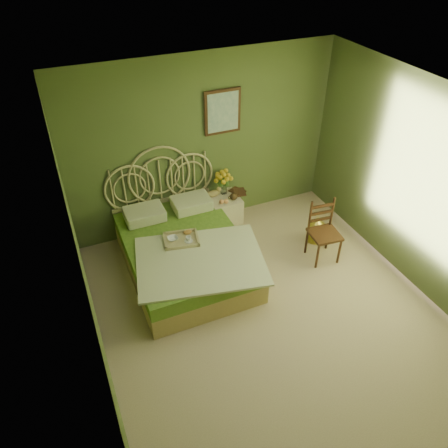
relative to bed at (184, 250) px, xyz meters
name	(u,v)px	position (x,y,z in m)	size (l,w,h in m)	color
floor	(272,315)	(0.70, -1.26, -0.31)	(4.50, 4.50, 0.00)	#CDB194
ceiling	(291,116)	(0.70, -1.26, 2.29)	(4.50, 4.50, 0.00)	silver
wall_back	(204,144)	(0.70, 0.99, 0.99)	(4.00, 4.00, 0.00)	#546635
wall_left	(88,285)	(-1.30, -1.26, 0.99)	(4.50, 4.50, 0.00)	#546635
wall_right	(426,192)	(2.70, -1.26, 0.99)	(4.50, 4.50, 0.00)	#546635
wall_art	(223,112)	(0.98, 0.96, 1.44)	(0.54, 0.04, 0.64)	#33190D
bed	(184,250)	(0.00, 0.00, 0.00)	(1.78, 2.25, 1.40)	tan
nightstand	(224,206)	(0.89, 0.71, 0.04)	(0.47, 0.48, 0.94)	#F3E9C6
chair	(322,227)	(1.86, -0.50, 0.19)	(0.43, 0.43, 0.89)	#33190D
birdcage	(316,230)	(1.99, -0.19, -0.12)	(0.25, 0.25, 0.38)	gold
book_lower	(234,194)	(1.06, 0.71, 0.22)	(0.17, 0.23, 0.02)	#381E0F
book_upper	(234,193)	(1.06, 0.71, 0.24)	(0.17, 0.24, 0.02)	#472819
cereal_bowl	(173,239)	(-0.14, -0.01, 0.25)	(0.14, 0.14, 0.03)	white
coffee_cup	(188,239)	(0.04, -0.12, 0.27)	(0.07, 0.07, 0.07)	white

